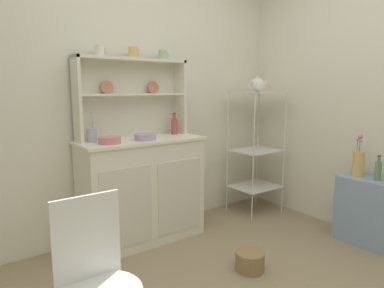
{
  "coord_description": "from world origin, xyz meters",
  "views": [
    {
      "loc": [
        -1.39,
        -1.15,
        1.31
      ],
      "look_at": [
        0.28,
        1.12,
        0.85
      ],
      "focal_mm": 31.61,
      "sensor_mm": 36.0,
      "label": 1
    }
  ],
  "objects": [
    {
      "name": "cup_gold_1",
      "position": [
        -0.06,
        1.49,
        1.61
      ],
      "size": [
        0.09,
        0.07,
        0.09
      ],
      "color": "#DBB760",
      "rests_on": "hutch_shelf_unit"
    },
    {
      "name": "wire_chair",
      "position": [
        -0.92,
        0.19,
        0.52
      ],
      "size": [
        0.36,
        0.36,
        0.85
      ],
      "rotation": [
        0.0,
        0.0,
        0.26
      ],
      "color": "white",
      "rests_on": "ground"
    },
    {
      "name": "cup_cream_0",
      "position": [
        -0.35,
        1.49,
        1.61
      ],
      "size": [
        0.08,
        0.07,
        0.08
      ],
      "color": "silver",
      "rests_on": "hutch_shelf_unit"
    },
    {
      "name": "bakers_rack",
      "position": [
        1.24,
        1.28,
        0.76
      ],
      "size": [
        0.48,
        0.39,
        1.28
      ],
      "color": "silver",
      "rests_on": "ground"
    },
    {
      "name": "hutch_shelf_unit",
      "position": [
        -0.07,
        1.53,
        1.29
      ],
      "size": [
        0.99,
        0.18,
        0.67
      ],
      "color": "silver",
      "rests_on": "hutch_cabinet"
    },
    {
      "name": "bowl_floral_medium",
      "position": [
        -0.07,
        1.29,
        0.92
      ],
      "size": [
        0.18,
        0.18,
        0.05
      ],
      "primitive_type": "cylinder",
      "color": "#B79ECC",
      "rests_on": "hutch_cabinet"
    },
    {
      "name": "flower_vase",
      "position": [
        1.44,
        0.29,
        0.69
      ],
      "size": [
        0.1,
        0.1,
        0.37
      ],
      "color": "#DBB760",
      "rests_on": "side_shelf_blue"
    },
    {
      "name": "jam_bottle",
      "position": [
        0.32,
        1.45,
        0.97
      ],
      "size": [
        0.06,
        0.06,
        0.2
      ],
      "color": "#B74C47",
      "rests_on": "hutch_cabinet"
    },
    {
      "name": "cup_sage_2",
      "position": [
        0.23,
        1.49,
        1.61
      ],
      "size": [
        0.09,
        0.07,
        0.08
      ],
      "color": "#9EB78E",
      "rests_on": "hutch_shelf_unit"
    },
    {
      "name": "utensil_jar",
      "position": [
        -0.46,
        1.45,
        0.95
      ],
      "size": [
        0.08,
        0.08,
        0.23
      ],
      "color": "#B2B7C6",
      "rests_on": "hutch_cabinet"
    },
    {
      "name": "bowl_mixing_large",
      "position": [
        -0.38,
        1.29,
        0.92
      ],
      "size": [
        0.17,
        0.17,
        0.05
      ],
      "primitive_type": "cylinder",
      "color": "#D17A84",
      "rests_on": "hutch_cabinet"
    },
    {
      "name": "side_shelf_blue",
      "position": [
        1.44,
        0.17,
        0.28
      ],
      "size": [
        0.28,
        0.48,
        0.57
      ],
      "primitive_type": "cube",
      "color": "#849EBC",
      "rests_on": "ground"
    },
    {
      "name": "hutch_cabinet",
      "position": [
        -0.07,
        1.37,
        0.46
      ],
      "size": [
        1.06,
        0.45,
        0.89
      ],
      "color": "silver",
      "rests_on": "ground"
    },
    {
      "name": "porcelain_teapot",
      "position": [
        1.24,
        1.28,
        1.35
      ],
      "size": [
        0.23,
        0.14,
        0.17
      ],
      "color": "white",
      "rests_on": "bakers_rack"
    },
    {
      "name": "wall_back",
      "position": [
        0.0,
        1.62,
        1.25
      ],
      "size": [
        3.84,
        0.05,
        2.5
      ],
      "primitive_type": "cube",
      "color": "silver",
      "rests_on": "ground"
    },
    {
      "name": "floor_basket",
      "position": [
        0.31,
        0.45,
        0.07
      ],
      "size": [
        0.21,
        0.21,
        0.14
      ],
      "primitive_type": "cylinder",
      "color": "#93754C",
      "rests_on": "ground"
    },
    {
      "name": "oil_bottle",
      "position": [
        1.44,
        0.12,
        0.65
      ],
      "size": [
        0.05,
        0.05,
        0.21
      ],
      "color": "#6B8C60",
      "rests_on": "side_shelf_blue"
    }
  ]
}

